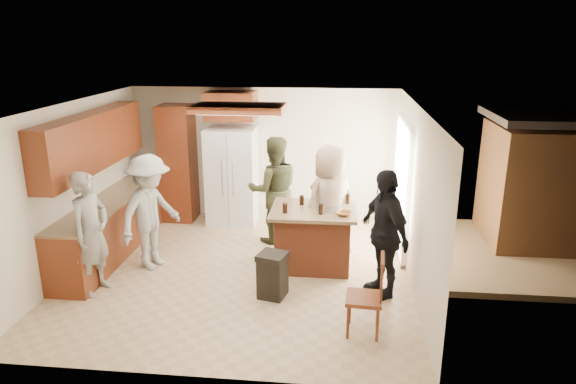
# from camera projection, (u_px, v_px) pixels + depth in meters

# --- Properties ---
(room_shell) EXTENTS (8.00, 5.20, 5.00)m
(room_shell) POSITION_uv_depth(u_px,v_px,m) (514.00, 194.00, 8.62)
(room_shell) COLOR tan
(room_shell) RESTS_ON ground
(person_front_left) EXTENTS (0.59, 0.72, 1.72)m
(person_front_left) POSITION_uv_depth(u_px,v_px,m) (91.00, 233.00, 6.92)
(person_front_left) COLOR gray
(person_front_left) RESTS_ON ground
(person_behind_left) EXTENTS (1.01, 0.77, 1.83)m
(person_behind_left) POSITION_uv_depth(u_px,v_px,m) (274.00, 190.00, 8.66)
(person_behind_left) COLOR #33361F
(person_behind_left) RESTS_ON ground
(person_behind_right) EXTENTS (1.08, 1.01, 1.85)m
(person_behind_right) POSITION_uv_depth(u_px,v_px,m) (330.00, 203.00, 7.94)
(person_behind_right) COLOR tan
(person_behind_right) RESTS_ON ground
(person_side_right) EXTENTS (0.95, 1.17, 1.77)m
(person_side_right) POSITION_uv_depth(u_px,v_px,m) (384.00, 234.00, 6.85)
(person_side_right) COLOR black
(person_side_right) RESTS_ON ground
(person_counter) EXTENTS (0.94, 1.25, 1.76)m
(person_counter) POSITION_uv_depth(u_px,v_px,m) (150.00, 212.00, 7.69)
(person_counter) COLOR gray
(person_counter) RESTS_ON ground
(left_cabinetry) EXTENTS (0.64, 3.00, 2.30)m
(left_cabinetry) POSITION_uv_depth(u_px,v_px,m) (104.00, 199.00, 8.08)
(left_cabinetry) COLOR maroon
(left_cabinetry) RESTS_ON ground
(back_wall_units) EXTENTS (1.80, 0.60, 2.45)m
(back_wall_units) POSITION_uv_depth(u_px,v_px,m) (191.00, 149.00, 9.57)
(back_wall_units) COLOR maroon
(back_wall_units) RESTS_ON ground
(refrigerator) EXTENTS (0.90, 0.76, 1.80)m
(refrigerator) POSITION_uv_depth(u_px,v_px,m) (232.00, 176.00, 9.56)
(refrigerator) COLOR white
(refrigerator) RESTS_ON ground
(kitchen_island) EXTENTS (1.28, 1.03, 0.93)m
(kitchen_island) POSITION_uv_depth(u_px,v_px,m) (313.00, 237.00, 7.82)
(kitchen_island) COLOR brown
(kitchen_island) RESTS_ON ground
(island_items) EXTENTS (1.04, 0.73, 0.15)m
(island_items) POSITION_uv_depth(u_px,v_px,m) (328.00, 209.00, 7.57)
(island_items) COLOR silver
(island_items) RESTS_ON kitchen_island
(trash_bin) EXTENTS (0.45, 0.45, 0.63)m
(trash_bin) POSITION_uv_depth(u_px,v_px,m) (273.00, 275.00, 6.94)
(trash_bin) COLOR black
(trash_bin) RESTS_ON ground
(spindle_chair) EXTENTS (0.45, 0.45, 0.99)m
(spindle_chair) POSITION_uv_depth(u_px,v_px,m) (366.00, 298.00, 6.05)
(spindle_chair) COLOR maroon
(spindle_chair) RESTS_ON ground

